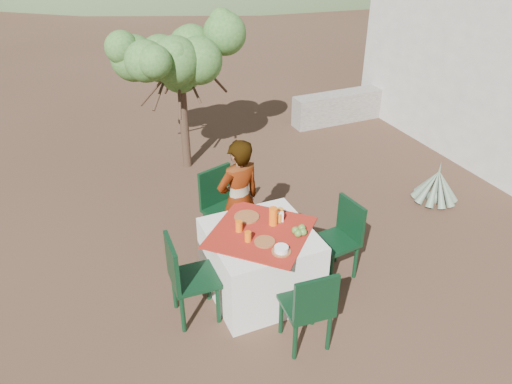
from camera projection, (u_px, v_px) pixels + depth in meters
The scene contains 21 objects.
ground at pixel (253, 273), 5.59m from camera, with size 160.00×160.00×0.00m, color #392419.
table at pixel (260, 262), 5.15m from camera, with size 1.30×1.30×0.76m.
chair_far at pixel (222, 204), 5.83m from camera, with size 0.56×0.56×0.96m.
chair_near at pixel (310, 307), 4.42m from camera, with size 0.44×0.44×0.90m.
chair_left at pixel (186, 276), 4.74m from camera, with size 0.45×0.45×0.94m.
chair_right at pixel (342, 235), 5.35m from camera, with size 0.46×0.46×0.89m.
person at pixel (239, 200), 5.52m from camera, with size 0.54×0.35×1.47m, color #8C6651.
shrub_tree at pixel (183, 64), 7.08m from camera, with size 1.71×1.67×2.01m.
agave at pixel (436, 186), 6.81m from camera, with size 0.63×0.61×0.66m.
stone_wall at pixel (358, 104), 9.36m from camera, with size 2.60×0.35×0.55m, color gray.
plate_far at pixel (247, 217), 5.17m from camera, with size 0.26×0.26×0.01m, color brown.
plate_near at pixel (265, 242), 4.80m from camera, with size 0.21×0.21×0.01m, color brown.
glass_far at pixel (239, 226), 4.94m from camera, with size 0.07×0.07×0.11m, color orange.
glass_near at pixel (248, 236), 4.79m from camera, with size 0.07×0.07×0.11m, color orange.
juice_pitcher at pixel (273, 216), 5.02m from camera, with size 0.09×0.09×0.19m, color orange.
bowl_plate at pixel (281, 252), 4.67m from camera, with size 0.19×0.19×0.01m, color brown.
white_bowl at pixel (281, 249), 4.65m from camera, with size 0.13×0.13×0.05m, color white.
jar_left at pixel (279, 217), 5.09m from camera, with size 0.06×0.06×0.10m, color orange.
jar_right at pixel (281, 213), 5.16m from camera, with size 0.06×0.06×0.10m, color orange.
napkin_holder at pixel (280, 217), 5.09m from camera, with size 0.08×0.05×0.10m, color white.
fruit_cluster at pixel (300, 231), 4.90m from camera, with size 0.15×0.14×0.08m.
Camera 1 is at (-1.70, -4.00, 3.63)m, focal length 35.00 mm.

